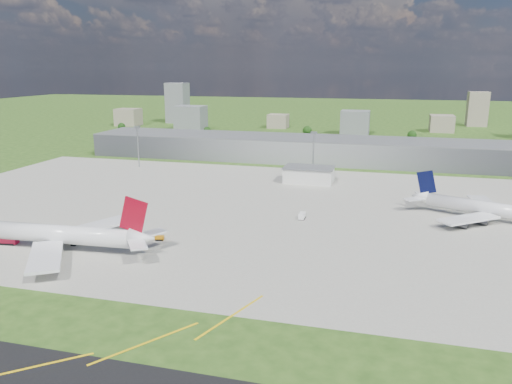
% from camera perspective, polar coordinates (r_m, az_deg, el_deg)
% --- Properties ---
extents(ground, '(1400.00, 1400.00, 0.00)m').
position_cam_1_polar(ground, '(324.14, 5.67, 3.14)').
color(ground, '#2A4A17').
rests_on(ground, ground).
extents(apron, '(360.00, 190.00, 0.08)m').
position_cam_1_polar(apron, '(217.06, 3.54, -2.31)').
color(apron, gray).
rests_on(apron, ground).
extents(terminal, '(300.00, 42.00, 15.00)m').
position_cam_1_polar(terminal, '(337.43, 6.12, 4.86)').
color(terminal, gray).
rests_on(terminal, ground).
extents(ops_building, '(26.00, 16.00, 8.00)m').
position_cam_1_polar(ops_building, '(273.42, 6.05, 1.94)').
color(ops_building, silver).
rests_on(ops_building, ground).
extents(mast_west, '(3.50, 2.00, 25.90)m').
position_cam_1_polar(mast_west, '(320.19, -13.37, 5.91)').
color(mast_west, gray).
rests_on(mast_west, ground).
extents(mast_center, '(3.50, 2.00, 25.90)m').
position_cam_1_polar(mast_center, '(285.53, 6.59, 5.24)').
color(mast_center, gray).
rests_on(mast_center, ground).
extents(airliner_red_twin, '(75.11, 58.46, 20.61)m').
position_cam_1_polar(airliner_red_twin, '(184.61, -21.94, -4.55)').
color(airliner_red_twin, white).
rests_on(airliner_red_twin, ground).
extents(airliner_blue_quad, '(66.44, 50.64, 18.11)m').
position_cam_1_polar(airliner_blue_quad, '(224.34, 26.03, -1.88)').
color(airliner_blue_quad, white).
rests_on(airliner_blue_quad, ground).
extents(fire_truck, '(7.74, 3.75, 3.32)m').
position_cam_1_polar(fire_truck, '(198.47, -26.54, -4.92)').
color(fire_truck, red).
rests_on(fire_truck, ground).
extents(tug_yellow, '(3.72, 2.71, 1.69)m').
position_cam_1_polar(tug_yellow, '(185.03, -10.97, -5.21)').
color(tug_yellow, '#BC720B').
rests_on(tug_yellow, ground).
extents(van_white_near, '(2.40, 5.09, 2.58)m').
position_cam_1_polar(van_white_near, '(207.40, 5.28, -2.76)').
color(van_white_near, white).
rests_on(van_white_near, ground).
extents(bldg_far_w, '(24.00, 20.00, 18.00)m').
position_cam_1_polar(bldg_far_w, '(557.13, -14.39, 8.29)').
color(bldg_far_w, gray).
rests_on(bldg_far_w, ground).
extents(bldg_w, '(28.00, 22.00, 24.00)m').
position_cam_1_polar(bldg_w, '(504.23, -7.46, 8.39)').
color(bldg_w, slate).
rests_on(bldg_w, ground).
extents(bldg_cw, '(20.00, 18.00, 14.00)m').
position_cam_1_polar(bldg_cw, '(519.07, 2.54, 8.10)').
color(bldg_cw, gray).
rests_on(bldg_cw, ground).
extents(bldg_c, '(26.00, 20.00, 22.00)m').
position_cam_1_polar(bldg_c, '(477.90, 11.25, 7.81)').
color(bldg_c, slate).
rests_on(bldg_c, ground).
extents(bldg_ce, '(22.00, 24.00, 16.00)m').
position_cam_1_polar(bldg_ce, '(519.39, 20.45, 7.35)').
color(bldg_ce, gray).
rests_on(bldg_ce, ground).
extents(bldg_tall_w, '(22.00, 20.00, 44.00)m').
position_cam_1_polar(bldg_tall_w, '(574.03, -8.96, 10.02)').
color(bldg_tall_w, slate).
rests_on(bldg_tall_w, ground).
extents(bldg_tall_e, '(20.00, 18.00, 36.00)m').
position_cam_1_polar(bldg_tall_e, '(582.82, 23.97, 8.66)').
color(bldg_tall_e, gray).
rests_on(bldg_tall_e, ground).
extents(tree_far_w, '(7.20, 7.20, 8.80)m').
position_cam_1_polar(tree_far_w, '(504.44, -15.12, 7.25)').
color(tree_far_w, '#382314').
rests_on(tree_far_w, ground).
extents(tree_w, '(6.75, 6.75, 8.25)m').
position_cam_1_polar(tree_w, '(461.74, -5.61, 7.03)').
color(tree_w, '#382314').
rests_on(tree_w, ground).
extents(tree_c, '(8.10, 8.10, 9.90)m').
position_cam_1_polar(tree_c, '(453.23, 5.87, 7.01)').
color(tree_c, '#382314').
rests_on(tree_c, ground).
extents(tree_e, '(7.65, 7.65, 9.35)m').
position_cam_1_polar(tree_e, '(443.23, 17.40, 6.24)').
color(tree_e, '#382314').
rests_on(tree_e, ground).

